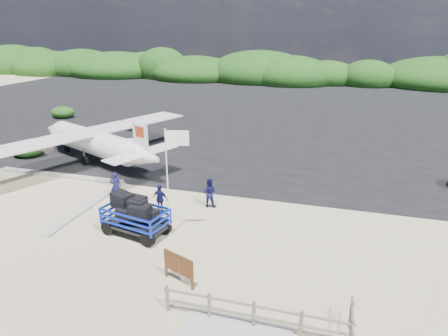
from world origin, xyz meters
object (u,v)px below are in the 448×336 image
at_px(baggage_cart, 137,234).
at_px(flagpole, 170,235).
at_px(aircraft_large, 413,132).
at_px(signboard, 179,283).
at_px(crew_b, 209,193).
at_px(crew_c, 160,199).
at_px(crew_a, 116,186).

relative_size(baggage_cart, flagpole, 0.63).
bearing_deg(aircraft_large, flagpole, 83.85).
bearing_deg(signboard, crew_b, 120.31).
bearing_deg(baggage_cart, flagpole, 25.84).
xyz_separation_m(crew_b, crew_c, (-2.22, -1.36, -0.04)).
bearing_deg(crew_a, signboard, 112.98).
height_order(crew_a, crew_c, crew_a).
distance_m(crew_a, aircraft_large, 27.88).
bearing_deg(flagpole, baggage_cart, -165.87).
distance_m(baggage_cart, signboard, 4.47).
bearing_deg(signboard, crew_c, 142.57).
bearing_deg(crew_c, aircraft_large, -115.54).
distance_m(baggage_cart, aircraft_large, 28.71).
relative_size(crew_a, crew_b, 1.02).
bearing_deg(crew_a, baggage_cart, 109.85).
height_order(signboard, crew_b, crew_b).
height_order(flagpole, crew_b, flagpole).
bearing_deg(crew_c, crew_b, -139.06).
relative_size(baggage_cart, crew_c, 2.10).
height_order(crew_b, crew_c, crew_b).
bearing_deg(crew_a, flagpole, 124.93).
bearing_deg(crew_b, crew_c, 24.43).
xyz_separation_m(baggage_cart, crew_c, (0.10, 2.48, 0.77)).
bearing_deg(signboard, aircraft_large, 87.90).
bearing_deg(crew_b, crew_a, -0.83).
bearing_deg(crew_c, flagpole, 133.77).
distance_m(signboard, crew_c, 6.38).
relative_size(flagpole, crew_b, 3.16).
height_order(signboard, crew_a, crew_a).
height_order(baggage_cart, signboard, baggage_cart).
distance_m(flagpole, crew_b, 3.63).
xyz_separation_m(flagpole, aircraft_large, (13.84, 23.86, 0.00)).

